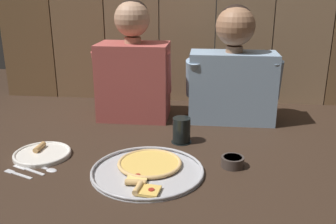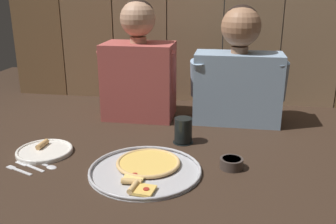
# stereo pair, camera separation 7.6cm
# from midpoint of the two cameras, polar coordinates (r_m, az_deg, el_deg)

# --- Properties ---
(ground_plane) EXTENTS (3.20, 3.20, 0.00)m
(ground_plane) POSITION_cam_midpoint_polar(r_m,az_deg,el_deg) (1.41, 1.89, -8.27)
(ground_plane) COLOR #332319
(pizza_tray) EXTENTS (0.41, 0.41, 0.03)m
(pizza_tray) POSITION_cam_midpoint_polar(r_m,az_deg,el_deg) (1.38, -1.78, -8.57)
(pizza_tray) COLOR #B2B2B7
(pizza_tray) RESTS_ON ground
(dinner_plate) EXTENTS (0.22, 0.22, 0.03)m
(dinner_plate) POSITION_cam_midpoint_polar(r_m,az_deg,el_deg) (1.59, -17.00, -5.68)
(dinner_plate) COLOR white
(dinner_plate) RESTS_ON ground
(drinking_glass) EXTENTS (0.09, 0.09, 0.11)m
(drinking_glass) POSITION_cam_midpoint_polar(r_m,az_deg,el_deg) (1.60, 3.70, -2.87)
(drinking_glass) COLOR black
(drinking_glass) RESTS_ON ground
(dipping_bowl) EXTENTS (0.09, 0.09, 0.04)m
(dipping_bowl) POSITION_cam_midpoint_polar(r_m,az_deg,el_deg) (1.42, 11.19, -7.60)
(dipping_bowl) COLOR #3D332D
(dipping_bowl) RESTS_ON ground
(table_fork) EXTENTS (0.13, 0.06, 0.01)m
(table_fork) POSITION_cam_midpoint_polar(r_m,az_deg,el_deg) (1.47, -20.51, -8.25)
(table_fork) COLOR silver
(table_fork) RESTS_ON ground
(table_knife) EXTENTS (0.15, 0.08, 0.01)m
(table_knife) POSITION_cam_midpoint_polar(r_m,az_deg,el_deg) (1.49, -18.93, -7.79)
(table_knife) COLOR silver
(table_knife) RESTS_ON ground
(table_spoon) EXTENTS (0.14, 0.07, 0.01)m
(table_spoon) POSITION_cam_midpoint_polar(r_m,az_deg,el_deg) (1.47, -16.51, -7.78)
(table_spoon) COLOR silver
(table_spoon) RESTS_ON ground
(diner_left) EXTENTS (0.38, 0.23, 0.59)m
(diner_left) POSITION_cam_midpoint_polar(r_m,az_deg,el_deg) (1.88, -3.29, 6.86)
(diner_left) COLOR #AD4C47
(diner_left) RESTS_ON ground
(diner_right) EXTENTS (0.45, 0.21, 0.56)m
(diner_right) POSITION_cam_midpoint_polar(r_m,az_deg,el_deg) (1.84, 11.86, 6.16)
(diner_right) COLOR #849EB7
(diner_right) RESTS_ON ground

